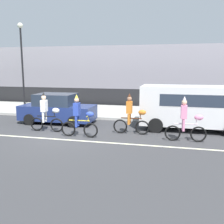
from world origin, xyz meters
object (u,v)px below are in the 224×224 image
at_px(parked_van_white, 194,104).
at_px(pedestrian_onlooker, 185,101).
at_px(parade_cyclist_cobalt, 79,119).
at_px(parade_cyclist_zebra, 47,114).
at_px(parade_cyclist_orange, 132,116).
at_px(street_lamp_post, 22,54).
at_px(parade_cyclist_pink, 186,122).
at_px(parked_car_navy, 57,109).

relative_size(parked_van_white, pedestrian_onlooker, 3.09).
xyz_separation_m(parade_cyclist_cobalt, parked_van_white, (5.02, 2.60, 0.44)).
bearing_deg(parade_cyclist_cobalt, parked_van_white, 27.40).
bearing_deg(parade_cyclist_zebra, pedestrian_onlooker, 39.12).
xyz_separation_m(parade_cyclist_orange, pedestrian_onlooker, (2.57, 4.92, 0.17)).
bearing_deg(street_lamp_post, parade_cyclist_orange, -28.18).
relative_size(parade_cyclist_zebra, parade_cyclist_pink, 1.00).
xyz_separation_m(parade_cyclist_cobalt, pedestrian_onlooker, (4.74, 5.99, 0.17)).
height_order(parked_van_white, parked_car_navy, parked_van_white).
xyz_separation_m(parked_car_navy, pedestrian_onlooker, (7.00, 3.46, 0.23)).
relative_size(parked_van_white, parked_car_navy, 1.22).
height_order(parked_van_white, street_lamp_post, street_lamp_post).
relative_size(parade_cyclist_zebra, parade_cyclist_orange, 1.00).
relative_size(parade_cyclist_orange, parked_car_navy, 0.47).
height_order(parade_cyclist_cobalt, pedestrian_onlooker, parade_cyclist_cobalt).
relative_size(street_lamp_post, pedestrian_onlooker, 3.62).
xyz_separation_m(parade_cyclist_zebra, street_lamp_post, (-4.27, 4.95, 3.15)).
distance_m(parade_cyclist_cobalt, parked_car_navy, 3.39).
distance_m(parade_cyclist_pink, parked_car_navy, 7.18).
height_order(parked_van_white, pedestrian_onlooker, parked_van_white).
bearing_deg(street_lamp_post, parade_cyclist_zebra, -49.22).
xyz_separation_m(parade_cyclist_zebra, parked_van_white, (6.93, 2.02, 0.44)).
bearing_deg(parade_cyclist_cobalt, street_lamp_post, 138.13).
bearing_deg(parade_cyclist_cobalt, pedestrian_onlooker, 51.63).
relative_size(parade_cyclist_zebra, parked_car_navy, 0.47).
height_order(parade_cyclist_zebra, parked_car_navy, parade_cyclist_zebra).
xyz_separation_m(parked_van_white, pedestrian_onlooker, (-0.28, 3.39, -0.27)).
distance_m(parade_cyclist_cobalt, parade_cyclist_pink, 4.61).
height_order(parade_cyclist_pink, street_lamp_post, street_lamp_post).
height_order(parade_cyclist_orange, street_lamp_post, street_lamp_post).
bearing_deg(parked_car_navy, parade_cyclist_zebra, -79.61).
relative_size(parked_van_white, street_lamp_post, 0.85).
bearing_deg(parade_cyclist_zebra, parade_cyclist_orange, 6.72).
distance_m(parade_cyclist_zebra, parade_cyclist_cobalt, 1.99).
bearing_deg(parked_van_white, parked_car_navy, -179.40).
height_order(parade_cyclist_zebra, pedestrian_onlooker, parade_cyclist_zebra).
xyz_separation_m(parade_cyclist_orange, parked_van_white, (2.85, 1.54, 0.44)).
bearing_deg(parade_cyclist_pink, pedestrian_onlooker, 88.47).
height_order(parade_cyclist_zebra, parked_van_white, parked_van_white).
bearing_deg(parked_car_navy, parade_cyclist_orange, -18.26).
bearing_deg(street_lamp_post, parked_van_white, -14.67).
bearing_deg(pedestrian_onlooker, parade_cyclist_zebra, -140.88).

